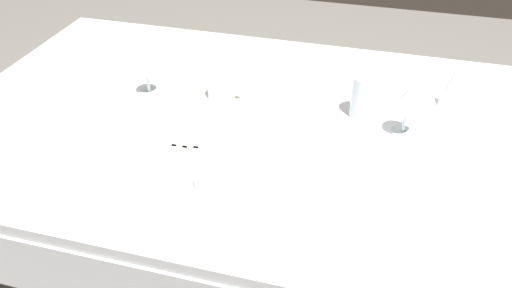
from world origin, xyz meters
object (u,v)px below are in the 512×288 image
at_px(coffee_cup_left, 222,87).
at_px(napkin_folded, 455,84).
at_px(fork_outer, 189,161).
at_px(wine_glass_left, 409,99).
at_px(fork_inner, 176,161).
at_px(drink_tumbler, 363,99).
at_px(fork_salad, 166,159).
at_px(spoon_soup, 317,178).
at_px(wine_glass_centre, 145,65).
at_px(dinner_plate, 243,176).
at_px(dinner_knife, 307,183).

bearing_deg(coffee_cup_left, napkin_folded, 11.81).
relative_size(fork_outer, wine_glass_left, 1.35).
relative_size(fork_outer, coffee_cup_left, 1.94).
relative_size(fork_inner, drink_tumbler, 1.71).
xyz_separation_m(fork_salad, drink_tumbler, (0.46, 0.34, 0.05)).
xyz_separation_m(spoon_soup, wine_glass_centre, (-0.57, 0.28, 0.09)).
relative_size(dinner_plate, wine_glass_centre, 1.76).
height_order(dinner_knife, drink_tumbler, drink_tumbler).
height_order(fork_inner, spoon_soup, spoon_soup).
height_order(dinner_plate, drink_tumbler, drink_tumbler).
bearing_deg(fork_outer, wine_glass_left, 27.83).
relative_size(fork_salad, drink_tumbler, 1.65).
bearing_deg(dinner_knife, wine_glass_left, 52.90).
xyz_separation_m(fork_salad, wine_glass_left, (0.58, 0.28, 0.11)).
bearing_deg(fork_inner, drink_tumbler, 38.41).
height_order(fork_outer, fork_inner, same).
distance_m(coffee_cup_left, napkin_folded, 0.68).
distance_m(fork_outer, wine_glass_centre, 0.39).
height_order(fork_salad, wine_glass_centre, wine_glass_centre).
bearing_deg(drink_tumbler, coffee_cup_left, -176.88).
bearing_deg(coffee_cup_left, drink_tumbler, 3.12).
xyz_separation_m(spoon_soup, napkin_folded, (0.32, 0.44, 0.07)).
bearing_deg(spoon_soup, wine_glass_left, 53.20).
height_order(coffee_cup_left, napkin_folded, napkin_folded).
xyz_separation_m(wine_glass_centre, napkin_folded, (0.90, 0.16, -0.02)).
relative_size(wine_glass_centre, napkin_folded, 0.90).
bearing_deg(spoon_soup, drink_tumbler, 76.71).
distance_m(fork_salad, dinner_knife, 0.37).
bearing_deg(coffee_cup_left, dinner_plate, -64.15).
height_order(spoon_soup, wine_glass_left, wine_glass_left).
height_order(fork_inner, fork_salad, same).
distance_m(fork_salad, drink_tumbler, 0.58).
bearing_deg(fork_salad, wine_glass_left, 25.83).
relative_size(fork_outer, napkin_folded, 1.35).
relative_size(coffee_cup_left, napkin_folded, 0.70).
xyz_separation_m(fork_outer, fork_salad, (-0.06, -0.01, 0.00)).
height_order(fork_salad, drink_tumbler, drink_tumbler).
distance_m(dinner_plate, coffee_cup_left, 0.38).
distance_m(wine_glass_left, drink_tumbler, 0.14).
bearing_deg(dinner_knife, fork_inner, -179.82).
xyz_separation_m(dinner_knife, napkin_folded, (0.34, 0.46, 0.07)).
bearing_deg(drink_tumbler, napkin_folded, 25.13).
height_order(fork_salad, dinner_knife, same).
bearing_deg(spoon_soup, dinner_knife, -130.13).
xyz_separation_m(fork_salad, wine_glass_centre, (-0.19, 0.30, 0.09)).
distance_m(fork_outer, napkin_folded, 0.80).
bearing_deg(wine_glass_left, spoon_soup, -126.80).
xyz_separation_m(spoon_soup, coffee_cup_left, (-0.34, 0.30, 0.04)).
relative_size(fork_salad, dinner_knife, 0.86).
bearing_deg(wine_glass_left, fork_outer, -152.17).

